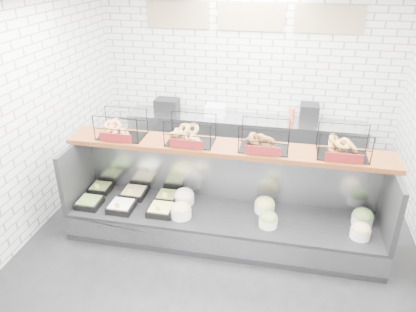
# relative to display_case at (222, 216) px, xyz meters

# --- Properties ---
(ground) EXTENTS (5.50, 5.50, 0.00)m
(ground) POSITION_rel_display_case_xyz_m (0.01, -0.35, -0.33)
(ground) COLOR black
(ground) RESTS_ON ground
(room_shell) EXTENTS (5.02, 5.51, 3.01)m
(room_shell) POSITION_rel_display_case_xyz_m (0.01, 0.26, 1.73)
(room_shell) COLOR silver
(room_shell) RESTS_ON ground
(display_case) EXTENTS (4.00, 0.90, 1.20)m
(display_case) POSITION_rel_display_case_xyz_m (0.00, 0.00, 0.00)
(display_case) COLOR black
(display_case) RESTS_ON ground
(bagel_shelf) EXTENTS (4.10, 0.50, 0.40)m
(bagel_shelf) POSITION_rel_display_case_xyz_m (0.01, 0.17, 1.04)
(bagel_shelf) COLOR #502511
(bagel_shelf) RESTS_ON display_case
(prep_counter) EXTENTS (4.00, 0.60, 1.20)m
(prep_counter) POSITION_rel_display_case_xyz_m (0.00, 2.09, 0.14)
(prep_counter) COLOR #93969B
(prep_counter) RESTS_ON ground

